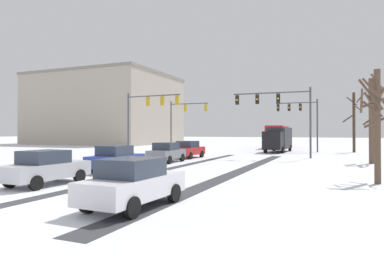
{
  "coord_description": "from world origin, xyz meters",
  "views": [
    {
      "loc": [
        11.06,
        -7.36,
        2.48
      ],
      "look_at": [
        0.0,
        18.7,
        2.8
      ],
      "focal_mm": 31.88,
      "sensor_mm": 36.0,
      "label": 1
    }
  ],
  "objects": [
    {
      "name": "wheel_track_left_lane",
      "position": [
        5.46,
        13.35,
        0.0
      ],
      "size": [
        0.98,
        29.38,
        0.01
      ],
      "primitive_type": "cube",
      "color": "#38383D",
      "rests_on": "ground"
    },
    {
      "name": "traffic_signal_far_right",
      "position": [
        6.97,
        36.71,
        4.76
      ],
      "size": [
        5.03,
        0.41,
        6.5
      ],
      "color": "#47474C",
      "rests_on": "ground"
    },
    {
      "name": "car_grey_second",
      "position": [
        -1.65,
        17.3,
        0.82
      ],
      "size": [
        1.92,
        4.14,
        1.62
      ],
      "color": "slate",
      "rests_on": "ground"
    },
    {
      "name": "car_blue_third",
      "position": [
        -1.69,
        10.43,
        0.82
      ],
      "size": [
        1.88,
        4.13,
        1.62
      ],
      "color": "#233899",
      "rests_on": "ground"
    },
    {
      "name": "bus_oncoming",
      "position": [
        2.68,
        46.67,
        1.99
      ],
      "size": [
        3.04,
        11.1,
        3.38
      ],
      "color": "#B21E1E",
      "rests_on": "ground"
    },
    {
      "name": "bare_tree_sidewalk_near",
      "position": [
        12.82,
        11.02,
        2.97
      ],
      "size": [
        1.65,
        1.68,
        5.47
      ],
      "color": "brown",
      "rests_on": "ground"
    },
    {
      "name": "office_building_far_left_block",
      "position": [
        -34.16,
        52.26,
        7.19
      ],
      "size": [
        26.94,
        21.89,
        14.36
      ],
      "color": "#A89E8E",
      "rests_on": "ground"
    },
    {
      "name": "box_truck_delivery",
      "position": [
        4.46,
        35.33,
        1.63
      ],
      "size": [
        2.57,
        7.5,
        3.02
      ],
      "color": "black",
      "rests_on": "ground"
    },
    {
      "name": "bare_tree_sidewalk_mid",
      "position": [
        13.67,
        22.58,
        3.7
      ],
      "size": [
        1.62,
        1.96,
        6.91
      ],
      "color": "brown",
      "rests_on": "ground"
    },
    {
      "name": "traffic_signal_far_left",
      "position": [
        -7.18,
        32.77,
        4.61
      ],
      "size": [
        5.18,
        0.48,
        6.5
      ],
      "color": "#47474C",
      "rests_on": "ground"
    },
    {
      "name": "sidewalk_kerb_right",
      "position": [
        10.34,
        12.02,
        0.06
      ],
      "size": [
        4.0,
        29.38,
        0.12
      ],
      "primitive_type": "cube",
      "color": "white",
      "rests_on": "ground"
    },
    {
      "name": "wheel_track_right_lane",
      "position": [
        0.71,
        13.35,
        0.0
      ],
      "size": [
        0.76,
        29.38,
        0.01
      ],
      "primitive_type": "cube",
      "color": "#38383D",
      "rests_on": "ground"
    },
    {
      "name": "car_red_lead",
      "position": [
        -1.87,
        22.19,
        0.82
      ],
      "size": [
        1.98,
        4.17,
        1.62
      ],
      "color": "red",
      "rests_on": "ground"
    },
    {
      "name": "traffic_signal_near_left",
      "position": [
        -6.49,
        22.62,
        4.8
      ],
      "size": [
        6.18,
        0.54,
        6.5
      ],
      "color": "#47474C",
      "rests_on": "ground"
    },
    {
      "name": "bare_tree_sidewalk_far",
      "position": [
        13.02,
        38.12,
        3.87
      ],
      "size": [
        2.39,
        2.22,
        7.25
      ],
      "color": "#423023",
      "rests_on": "ground"
    },
    {
      "name": "car_white_fifth",
      "position": [
        4.91,
        2.19,
        0.82
      ],
      "size": [
        1.96,
        4.17,
        1.62
      ],
      "color": "silver",
      "rests_on": "ground"
    },
    {
      "name": "car_silver_fourth",
      "position": [
        -1.41,
        4.59,
        0.82
      ],
      "size": [
        1.96,
        4.17,
        1.62
      ],
      "color": "#B7BABF",
      "rests_on": "ground"
    },
    {
      "name": "traffic_signal_near_right",
      "position": [
        6.1,
        24.6,
        4.82
      ],
      "size": [
        7.1,
        0.56,
        6.5
      ],
      "color": "#47474C",
      "rests_on": "ground"
    }
  ]
}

